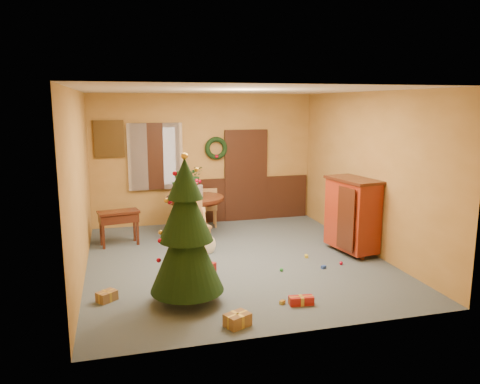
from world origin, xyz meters
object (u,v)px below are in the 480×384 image
object	(u,v)px
sideboard	(352,213)
writing_desk	(119,219)
dining_table	(195,208)
christmas_tree	(186,234)
chair_near	(196,222)

from	to	relation	value
sideboard	writing_desk	bearing A→B (deg)	159.10
dining_table	sideboard	bearing A→B (deg)	-36.18
christmas_tree	sideboard	world-z (taller)	christmas_tree
writing_desk	sideboard	size ratio (longest dim) A/B	0.59
chair_near	christmas_tree	world-z (taller)	christmas_tree
dining_table	sideboard	xyz separation A→B (m)	(2.56, -1.87, 0.17)
chair_near	christmas_tree	bearing A→B (deg)	-102.41
dining_table	sideboard	distance (m)	3.17
chair_near	sideboard	distance (m)	2.89
dining_table	writing_desk	bearing A→B (deg)	-168.58
dining_table	chair_near	distance (m)	0.86
chair_near	writing_desk	world-z (taller)	chair_near
chair_near	dining_table	bearing A→B (deg)	80.83
chair_near	sideboard	xyz separation A→B (m)	(2.69, -1.03, 0.25)
writing_desk	sideboard	xyz separation A→B (m)	(4.09, -1.56, 0.23)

